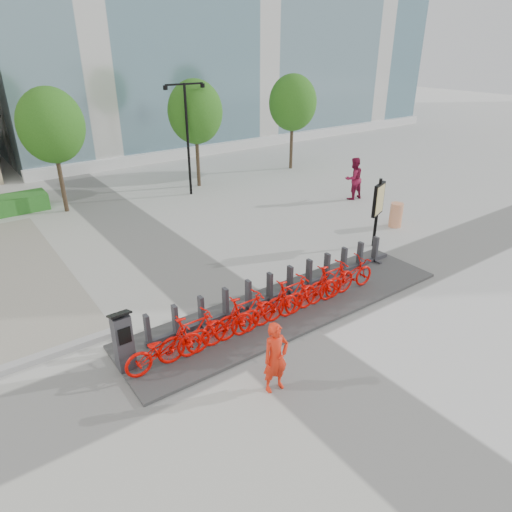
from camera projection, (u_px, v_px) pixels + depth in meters
ground at (258, 329)px, 11.65m from camera, size 120.00×120.00×0.00m
tree_1 at (51, 126)px, 18.12m from camera, size 2.60×2.60×5.10m
tree_2 at (195, 112)px, 21.55m from camera, size 2.60×2.60×5.10m
tree_3 at (293, 103)px, 24.71m from camera, size 2.60×2.60×5.10m
streetlamp at (187, 127)px, 20.48m from camera, size 2.00×0.20×5.00m
dock_pad at (290, 306)px, 12.53m from camera, size 9.60×2.40×0.08m
dock_rail_posts at (282, 284)px, 12.72m from camera, size 8.02×0.50×0.85m
bike_0 at (164, 348)px, 10.00m from camera, size 1.84×0.64×0.97m
bike_1 at (193, 335)px, 10.35m from camera, size 1.79×0.50×1.07m
bike_2 at (220, 326)px, 10.76m from camera, size 1.84×0.64×0.97m
bike_3 at (245, 314)px, 11.11m from camera, size 1.79×0.50×1.07m
bike_4 at (269, 307)px, 11.52m from camera, size 1.84×0.64×0.97m
bike_5 at (291, 297)px, 11.87m from camera, size 1.79×0.50×1.07m
bike_6 at (311, 291)px, 12.27m from camera, size 1.84×0.64×0.97m
bike_7 at (331, 281)px, 12.63m from camera, size 1.79×0.50×1.07m
bike_8 at (349, 276)px, 13.03m from camera, size 1.84×0.64×0.97m
kiosk at (123, 341)px, 9.84m from camera, size 0.46×0.38×1.48m
worker_red at (276, 358)px, 9.31m from camera, size 0.61×0.43×1.60m
pedestrian at (354, 179)px, 20.78m from camera, size 0.98×0.79×1.92m
construction_barrel at (396, 215)px, 17.85m from camera, size 0.52×0.52×0.95m
map_sign at (378, 202)px, 15.65m from camera, size 0.79×0.39×2.46m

